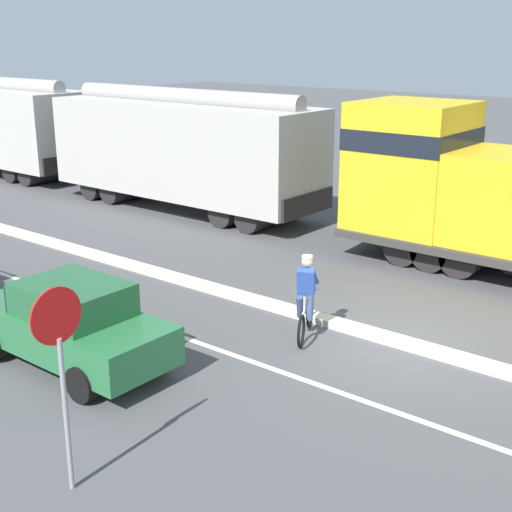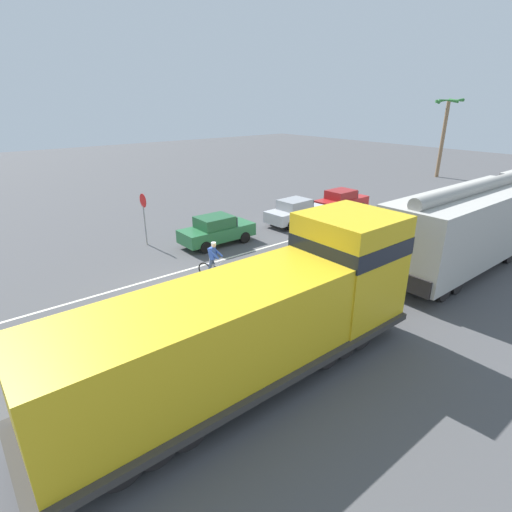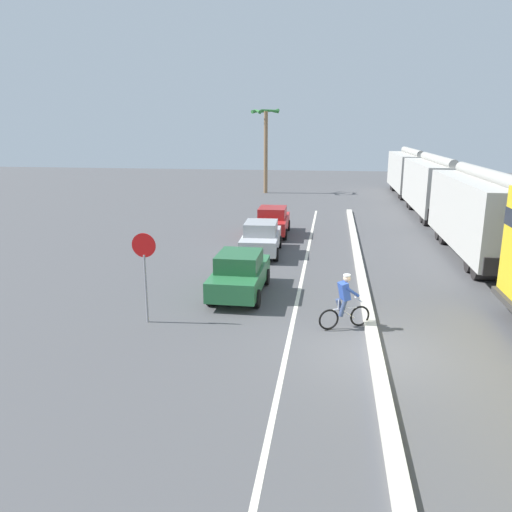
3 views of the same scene
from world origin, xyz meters
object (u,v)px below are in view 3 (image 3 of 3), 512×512
object	(u,v)px
hopper_car_trailing	(410,172)
hopper_car_lead	(483,214)
parked_car_green	(240,273)
parked_car_red	(273,221)
hopper_car_middle	(435,186)
parked_car_silver	(261,238)
cyclist	(345,303)
stop_sign	(145,260)
palm_tree_near	(266,132)

from	to	relation	value
hopper_car_trailing	hopper_car_lead	bearing A→B (deg)	-90.00
parked_car_green	parked_car_red	distance (m)	10.70
hopper_car_trailing	parked_car_red	bearing A→B (deg)	-117.79
hopper_car_lead	parked_car_red	distance (m)	11.00
parked_car_green	parked_car_red	bearing A→B (deg)	90.33
parked_car_green	hopper_car_lead	bearing A→B (deg)	34.56
hopper_car_middle	parked_car_silver	world-z (taller)	hopper_car_middle
parked_car_silver	cyclist	bearing A→B (deg)	-66.62
hopper_car_trailing	parked_car_green	size ratio (longest dim) A/B	2.52
hopper_car_middle	parked_car_silver	size ratio (longest dim) A/B	2.48
hopper_car_lead	cyclist	size ratio (longest dim) A/B	6.18
parked_car_red	parked_car_green	bearing A→B (deg)	-89.67
parked_car_green	parked_car_silver	world-z (taller)	same
hopper_car_lead	hopper_car_trailing	size ratio (longest dim) A/B	1.00
parked_car_silver	hopper_car_middle	bearing A→B (deg)	50.43
parked_car_green	cyclist	bearing A→B (deg)	-35.40
hopper_car_lead	cyclist	world-z (taller)	hopper_car_lead
parked_car_red	cyclist	world-z (taller)	cyclist
parked_car_red	parked_car_silver	bearing A→B (deg)	-90.24
parked_car_green	stop_sign	distance (m)	4.09
parked_car_red	cyclist	xyz separation A→B (m)	(3.79, -13.36, 0.00)
parked_car_red	hopper_car_trailing	bearing A→B (deg)	62.21
parked_car_green	stop_sign	xyz separation A→B (m)	(-2.41, -3.08, 1.21)
hopper_car_trailing	cyclist	xyz separation A→B (m)	(-6.51, -32.91, -1.26)
parked_car_red	cyclist	bearing A→B (deg)	-74.15
parked_car_green	palm_tree_near	xyz separation A→B (m)	(-2.96, 29.60, 4.74)
parked_car_green	parked_car_silver	xyz separation A→B (m)	(-0.08, 6.17, 0.00)
palm_tree_near	stop_sign	bearing A→B (deg)	-89.05
palm_tree_near	parked_car_green	bearing A→B (deg)	-84.29
hopper_car_lead	hopper_car_middle	bearing A→B (deg)	90.00
hopper_car_middle	parked_car_red	world-z (taller)	hopper_car_middle
hopper_car_middle	parked_car_green	bearing A→B (deg)	-118.77
stop_sign	palm_tree_near	bearing A→B (deg)	90.95
hopper_car_middle	parked_car_green	distance (m)	21.32
hopper_car_lead	palm_tree_near	world-z (taller)	palm_tree_near
parked_car_red	hopper_car_middle	bearing A→B (deg)	37.66
hopper_car_middle	cyclist	world-z (taller)	hopper_car_middle
hopper_car_trailing	parked_car_red	xyz separation A→B (m)	(-10.30, -19.55, -1.26)
hopper_car_lead	stop_sign	size ratio (longest dim) A/B	3.68
parked_car_green	cyclist	distance (m)	4.58
parked_car_red	stop_sign	distance (m)	14.03
hopper_car_lead	stop_sign	bearing A→B (deg)	-141.31
parked_car_green	stop_sign	world-z (taller)	stop_sign
parked_car_silver	parked_car_red	xyz separation A→B (m)	(0.02, 4.54, 0.00)
hopper_car_lead	parked_car_red	size ratio (longest dim) A/B	2.50
hopper_car_middle	hopper_car_lead	bearing A→B (deg)	-90.00
parked_car_red	stop_sign	size ratio (longest dim) A/B	1.47
hopper_car_trailing	parked_car_silver	world-z (taller)	hopper_car_trailing
stop_sign	cyclist	bearing A→B (deg)	3.97
hopper_car_trailing	cyclist	world-z (taller)	hopper_car_trailing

